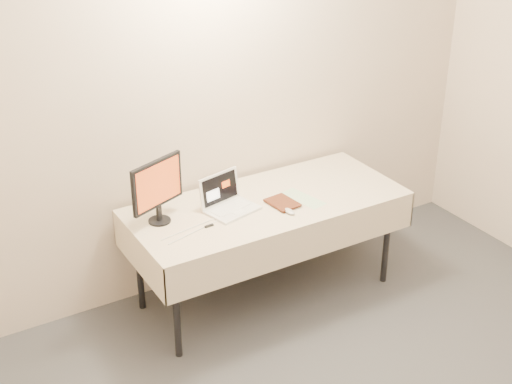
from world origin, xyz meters
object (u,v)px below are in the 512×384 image
laptop (227,201)px  monitor (157,187)px  table (267,209)px  book (273,193)px

laptop → monitor: size_ratio=0.88×
monitor → laptop: bearing=-30.1°
table → book: book is taller
laptop → book: laptop is taller
table → laptop: laptop is taller
laptop → book: bearing=-42.5°
table → book: size_ratio=8.64×
laptop → book: 0.30m
monitor → table: bearing=-30.6°
laptop → monitor: monitor is taller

